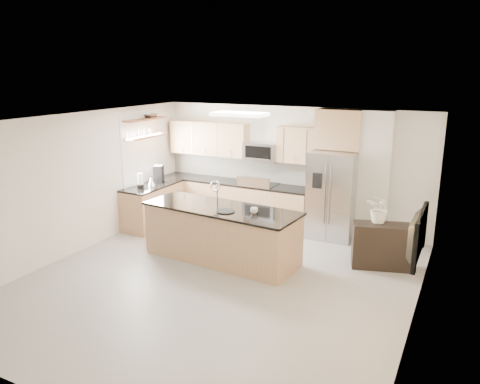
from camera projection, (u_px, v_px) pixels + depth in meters
The scene contains 27 objects.
floor at pixel (218, 281), 7.64m from camera, with size 6.50×6.50×0.00m, color #A3A09B.
ceiling at pixel (215, 121), 6.98m from camera, with size 6.00×6.50×0.02m, color white.
wall_back at pixel (291, 167), 10.12m from camera, with size 6.00×0.02×2.60m, color white.
wall_front at pixel (50, 289), 4.50m from camera, with size 6.00×0.02×2.60m, color white.
wall_left at pixel (75, 184), 8.61m from camera, with size 0.02×6.50×2.60m, color white.
wall_right at pixel (420, 234), 6.00m from camera, with size 0.02×6.50×2.60m, color white.
back_counter at pixel (234, 201), 10.58m from camera, with size 3.55×0.66×1.44m.
left_counter at pixel (153, 205), 10.28m from camera, with size 0.66×1.50×0.92m.
range at pixel (259, 204), 10.30m from camera, with size 0.76×0.64×1.14m.
upper_cabinets at pixel (234, 140), 10.41m from camera, with size 3.50×0.33×0.75m.
microwave at pixel (262, 151), 10.12m from camera, with size 0.76×0.40×0.40m.
refrigerator at pixel (333, 195), 9.43m from camera, with size 0.92×0.78×1.78m.
partition_column at pixel (375, 177), 9.19m from camera, with size 0.60×0.30×2.60m, color beige.
window at pixel (139, 151), 10.11m from camera, with size 0.04×1.15×1.65m.
shelf_lower at pixel (146, 137), 10.07m from camera, with size 0.30×1.20×0.04m, color brown.
shelf_upper at pixel (145, 119), 9.97m from camera, with size 0.30×1.20×0.04m, color brown.
ceiling_fixture at pixel (240, 114), 8.54m from camera, with size 1.00×0.50×0.06m, color white.
island at pixel (221, 233), 8.41m from camera, with size 2.92×1.27×1.41m.
credenza at pixel (382, 246), 8.08m from camera, with size 0.98×0.41×0.79m, color black.
cup at pixel (254, 210), 7.93m from camera, with size 0.13×0.13×0.10m, color white.
platter at pixel (225, 211), 8.02m from camera, with size 0.32×0.32×0.02m, color black.
blender at pixel (140, 182), 9.80m from camera, with size 0.14×0.14×0.33m.
kettle at pixel (151, 181), 10.06m from camera, with size 0.18×0.18×0.23m.
coffee_maker at pixel (158, 174), 10.37m from camera, with size 0.28×0.30×0.37m.
bowl at pixel (151, 115), 10.16m from camera, with size 0.42×0.42×0.10m, color #ADADAF.
flower_vase at pixel (381, 202), 7.97m from camera, with size 0.67×0.58×0.74m, color white.
television at pixel (411, 234), 5.86m from camera, with size 1.08×0.14×0.62m, color black.
Camera 1 is at (3.49, -6.10, 3.35)m, focal length 35.00 mm.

